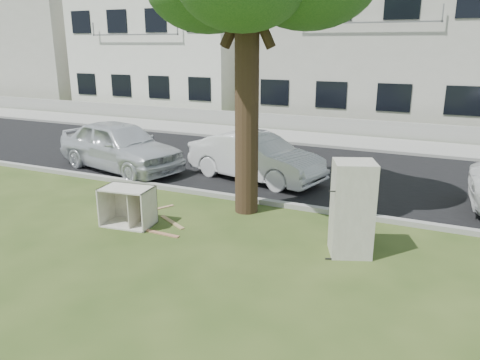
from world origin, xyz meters
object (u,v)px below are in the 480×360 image
at_px(fridge, 352,209).
at_px(car_center, 255,157).
at_px(cabinet, 128,206).
at_px(car_left, 120,146).

bearing_deg(fridge, car_center, 111.57).
distance_m(fridge, car_center, 5.30).
bearing_deg(cabinet, car_center, 68.85).
bearing_deg(fridge, car_left, 137.03).
bearing_deg(car_left, fridge, -97.77).
height_order(cabinet, car_center, car_center).
height_order(car_center, car_left, car_left).
bearing_deg(car_left, cabinet, -125.73).
distance_m(car_center, car_left, 4.36).
relative_size(fridge, car_center, 0.44).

